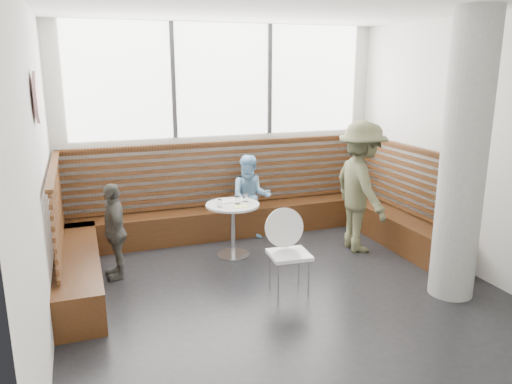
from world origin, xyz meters
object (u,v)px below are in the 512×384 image
object	(u,v)px
child_back	(251,198)
cafe_chair	(287,245)
child_left	(115,231)
cafe_table	(233,219)
adult_man	(361,187)
concrete_column	(464,159)

from	to	relation	value
child_back	cafe_chair	bearing A→B (deg)	-80.52
child_left	child_back	bearing A→B (deg)	108.33
cafe_table	child_back	distance (m)	0.78
adult_man	concrete_column	bearing A→B (deg)	-166.38
child_back	child_left	world-z (taller)	child_back
adult_man	child_left	distance (m)	3.39
cafe_table	child_left	bearing A→B (deg)	-173.51
cafe_chair	adult_man	world-z (taller)	adult_man
cafe_chair	child_back	size ratio (longest dim) A/B	0.76
child_back	child_left	xyz separation A→B (m)	(-2.06, -0.79, -0.04)
child_back	child_left	bearing A→B (deg)	-143.24
child_left	cafe_chair	bearing A→B (deg)	56.80
cafe_table	child_left	size ratio (longest dim) A/B	0.62
adult_man	child_left	world-z (taller)	adult_man
cafe_chair	child_back	world-z (taller)	child_back
cafe_table	adult_man	bearing A→B (deg)	-11.44
concrete_column	child_back	size ratio (longest dim) A/B	2.47
cafe_chair	child_left	distance (m)	2.15
concrete_column	cafe_table	distance (m)	3.05
concrete_column	adult_man	size ratio (longest dim) A/B	1.72
cafe_table	adult_man	size ratio (longest dim) A/B	0.41
cafe_table	child_left	xyz separation A→B (m)	(-1.59, -0.18, 0.07)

